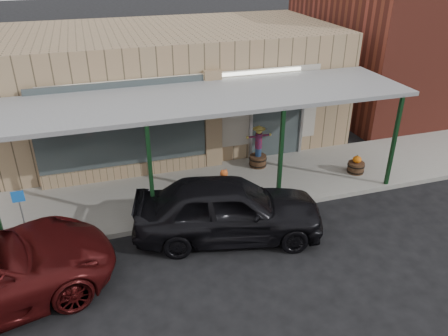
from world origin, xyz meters
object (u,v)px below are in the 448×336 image
object	(u,v)px
barrel_pumpkin	(356,166)
parked_sedan	(228,208)
barrel_scarecrow	(258,152)
handicap_sign	(21,209)

from	to	relation	value
barrel_pumpkin	parked_sedan	bearing A→B (deg)	-159.81
barrel_pumpkin	parked_sedan	xyz separation A→B (m)	(-5.00, -1.84, 0.45)
barrel_scarecrow	handicap_sign	bearing A→B (deg)	-152.57
barrel_scarecrow	handicap_sign	distance (m)	7.42
handicap_sign	barrel_scarecrow	bearing A→B (deg)	15.91
barrel_pumpkin	handicap_sign	xyz separation A→B (m)	(-10.00, -0.71, 0.70)
handicap_sign	parked_sedan	bearing A→B (deg)	-13.44
barrel_scarecrow	barrel_pumpkin	xyz separation A→B (m)	(2.90, -1.41, -0.27)
handicap_sign	parked_sedan	distance (m)	5.13
parked_sedan	barrel_scarecrow	bearing A→B (deg)	-19.94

